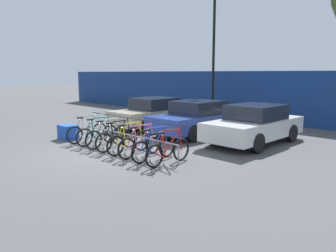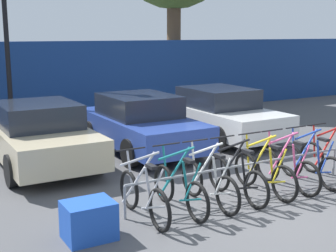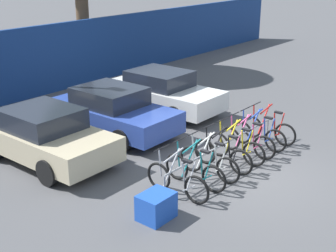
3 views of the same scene
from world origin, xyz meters
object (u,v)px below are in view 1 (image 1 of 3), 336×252
(bicycle_blue, at_px, (154,148))
(bicycle_pink, at_px, (140,144))
(bicycle_black, at_px, (117,139))
(lamp_post, at_px, (214,47))
(bike_rack, at_px, (126,136))
(bicycle_silver, at_px, (87,132))
(bicycle_teal, at_px, (97,134))
(cargo_crate, at_px, (68,132))
(bicycle_yellow, at_px, (129,142))
(car_blue, at_px, (197,118))
(car_white, at_px, (254,124))
(bicycle_red, at_px, (168,151))
(bicycle_white, at_px, (107,136))
(car_beige, at_px, (153,113))

(bicycle_blue, bearing_deg, bicycle_pink, -178.40)
(bicycle_black, relative_size, lamp_post, 0.24)
(bike_rack, height_order, bicycle_silver, bicycle_silver)
(bicycle_silver, xyz_separation_m, bicycle_teal, (0.66, 0.00, 0.00))
(bicycle_blue, distance_m, cargo_crate, 4.63)
(bike_rack, relative_size, bicycle_yellow, 2.78)
(bicycle_black, bearing_deg, bicycle_silver, -177.27)
(bicycle_teal, bearing_deg, bike_rack, 6.97)
(car_blue, relative_size, lamp_post, 0.58)
(bicycle_pink, relative_size, lamp_post, 0.24)
(lamp_post, bearing_deg, car_white, -38.45)
(bicycle_black, distance_m, car_blue, 3.96)
(bicycle_pink, distance_m, bicycle_blue, 0.62)
(bicycle_red, bearing_deg, car_white, 86.67)
(lamp_post, bearing_deg, bicycle_yellow, -70.55)
(bicycle_teal, bearing_deg, lamp_post, 98.41)
(bicycle_white, relative_size, car_white, 0.41)
(car_white, bearing_deg, bike_rack, -120.30)
(bicycle_blue, bearing_deg, bicycle_black, -178.40)
(bicycle_pink, xyz_separation_m, car_beige, (-3.60, 3.82, 0.31))
(bicycle_teal, height_order, bicycle_black, same)
(bicycle_teal, xyz_separation_m, car_beige, (-1.26, 3.82, 0.31))
(bicycle_teal, xyz_separation_m, car_white, (3.78, 4.16, 0.31))
(bicycle_pink, xyz_separation_m, bicycle_blue, (0.62, 0.00, 0.00))
(bike_rack, xyz_separation_m, cargo_crate, (-3.10, -0.39, -0.22))
(bicycle_teal, bearing_deg, bicycle_red, 1.09)
(bicycle_silver, xyz_separation_m, bicycle_red, (4.21, 0.00, 0.00))
(car_blue, bearing_deg, bicycle_teal, -107.54)
(bicycle_silver, relative_size, bicycle_black, 1.00)
(bicycle_white, bearing_deg, bicycle_teal, -179.58)
(lamp_post, height_order, cargo_crate, lamp_post)
(bicycle_black, distance_m, bicycle_blue, 1.80)
(bicycle_teal, bearing_deg, bicycle_pink, 1.09)
(bicycle_teal, height_order, bicycle_yellow, same)
(bicycle_black, bearing_deg, lamp_post, 108.09)
(bicycle_silver, distance_m, bicycle_yellow, 2.45)
(car_white, bearing_deg, car_blue, -175.19)
(lamp_post, distance_m, cargo_crate, 9.00)
(bicycle_white, height_order, bicycle_black, same)
(lamp_post, bearing_deg, bicycle_silver, -87.40)
(bike_rack, relative_size, bicycle_blue, 2.78)
(bicycle_white, relative_size, lamp_post, 0.24)
(car_beige, relative_size, lamp_post, 0.56)
(bicycle_blue, bearing_deg, bicycle_silver, -178.40)
(car_blue, bearing_deg, bicycle_silver, -115.83)
(cargo_crate, bearing_deg, car_white, 38.98)
(bicycle_silver, distance_m, lamp_post, 8.72)
(car_white, bearing_deg, bicycle_pink, -109.10)
(bicycle_red, bearing_deg, bicycle_white, 179.92)
(bicycle_silver, relative_size, car_beige, 0.43)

